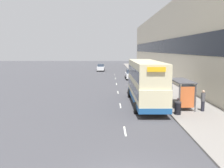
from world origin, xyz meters
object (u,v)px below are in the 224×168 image
car_0 (130,74)px  pedestrian_at_shelter (171,89)px  double_decker_bus_near (145,82)px  bus_shelter (184,89)px  litter_bin (178,108)px  car_1 (101,68)px  pedestrian_2 (203,100)px  pedestrian_1 (170,90)px

car_0 → pedestrian_at_shelter: 18.22m
double_decker_bus_near → car_0: double_decker_bus_near is taller
bus_shelter → litter_bin: (-1.22, -2.56, -1.21)m
bus_shelter → car_1: (-9.16, 40.59, -0.99)m
bus_shelter → pedestrian_at_shelter: bearing=89.9°
double_decker_bus_near → litter_bin: double_decker_bus_near is taller
pedestrian_at_shelter → pedestrian_2: size_ratio=0.96×
car_1 → litter_bin: (7.94, -43.15, -0.21)m
double_decker_bus_near → car_1: (-5.86, 38.87, -1.40)m
double_decker_bus_near → litter_bin: size_ratio=10.77×
bus_shelter → double_decker_bus_near: (-3.30, 1.71, 0.41)m
pedestrian_at_shelter → pedestrian_1: bearing=-105.4°
car_0 → pedestrian_2: size_ratio=2.42×
pedestrian_at_shelter → litter_bin: (-1.23, -7.58, -0.37)m
car_0 → pedestrian_at_shelter: pedestrian_at_shelter is taller
pedestrian_2 → litter_bin: 2.72m
pedestrian_1 → pedestrian_2: bearing=-76.2°
bus_shelter → pedestrian_at_shelter: size_ratio=2.38×
double_decker_bus_near → litter_bin: bearing=-64.1°
bus_shelter → pedestrian_2: size_ratio=2.29×
pedestrian_2 → car_1: bearing=103.9°
double_decker_bus_near → pedestrian_at_shelter: 4.84m
car_0 → litter_bin: bearing=-85.9°
litter_bin → double_decker_bus_near: bearing=115.9°
car_1 → pedestrian_2: pedestrian_2 is taller
double_decker_bus_near → pedestrian_1: (3.11, 2.59, -1.24)m
double_decker_bus_near → car_0: bearing=89.3°
bus_shelter → car_1: 41.62m
car_1 → pedestrian_2: size_ratio=2.23×
bus_shelter → litter_bin: size_ratio=4.00×
car_0 → pedestrian_2: (4.27, -24.47, 0.18)m
double_decker_bus_near → pedestrian_at_shelter: double_decker_bus_near is taller
car_1 → pedestrian_at_shelter: pedestrian_at_shelter is taller
pedestrian_2 → pedestrian_1: bearing=103.8°
double_decker_bus_near → pedestrian_at_shelter: bearing=45.0°
bus_shelter → car_0: size_ratio=0.95×
car_0 → pedestrian_at_shelter: bearing=-80.4°
double_decker_bus_near → bus_shelter: bearing=-27.5°
double_decker_bus_near → pedestrian_1: bearing=39.8°
car_0 → litter_bin: (1.81, -25.55, -0.22)m
car_0 → pedestrian_2: 24.84m
double_decker_bus_near → pedestrian_1: double_decker_bus_near is taller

